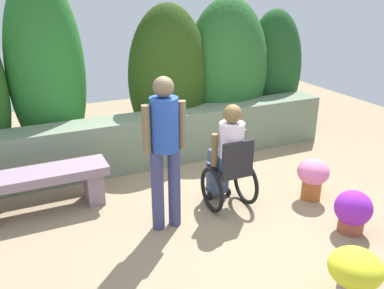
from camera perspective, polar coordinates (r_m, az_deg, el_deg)
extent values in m
plane|color=#917B5E|center=(5.02, 3.51, -9.74)|extent=(11.24, 11.24, 0.00)
cube|color=slate|center=(6.30, -3.98, 0.95)|extent=(5.59, 0.51, 0.78)
ellipsoid|color=#266D28|center=(6.38, -19.71, 9.58)|extent=(1.11, 0.78, 2.83)
ellipsoid|color=#244011|center=(6.64, -3.29, 9.13)|extent=(1.33, 0.93, 2.35)
ellipsoid|color=#265E26|center=(7.16, 4.92, 10.32)|extent=(1.49, 1.05, 2.43)
ellipsoid|color=#1D4C20|center=(7.89, 11.28, 10.19)|extent=(1.14, 0.80, 2.21)
cube|color=gray|center=(5.37, -13.63, -5.59)|extent=(0.20, 0.38, 0.41)
cube|color=gray|center=(5.20, -20.64, -4.12)|extent=(1.61, 0.45, 0.11)
cube|color=black|center=(4.97, 5.29, -3.57)|extent=(0.40, 0.40, 0.06)
cube|color=black|center=(4.74, 6.46, -1.89)|extent=(0.40, 0.04, 0.40)
cube|color=black|center=(5.40, 3.46, -6.11)|extent=(0.28, 0.12, 0.03)
torus|color=black|center=(4.97, 2.78, -6.37)|extent=(0.05, 0.56, 0.56)
torus|color=black|center=(5.18, 7.52, -5.28)|extent=(0.05, 0.56, 0.56)
cylinder|color=black|center=(5.31, 2.46, -7.21)|extent=(0.03, 0.10, 0.10)
cylinder|color=black|center=(5.43, 5.11, -6.59)|extent=(0.03, 0.10, 0.10)
cube|color=#3F5376|center=(5.01, 4.77, -1.99)|extent=(0.30, 0.40, 0.16)
cube|color=#3F5376|center=(5.31, 3.60, -4.62)|extent=(0.26, 0.14, 0.43)
cylinder|color=silver|center=(4.81, 5.55, 0.22)|extent=(0.30, 0.30, 0.50)
cylinder|color=brown|center=(4.81, 3.20, -0.78)|extent=(0.08, 0.08, 0.40)
cylinder|color=brown|center=(4.98, 7.07, -0.08)|extent=(0.08, 0.08, 0.40)
sphere|color=brown|center=(4.70, 5.71, 4.31)|extent=(0.22, 0.22, 0.22)
cylinder|color=#3B3D6B|center=(4.54, -4.85, -6.50)|extent=(0.14, 0.14, 0.95)
cylinder|color=#3B3D6B|center=(4.60, -2.50, -6.03)|extent=(0.14, 0.14, 0.95)
cylinder|color=#2649A9|center=(4.27, -3.90, 2.83)|extent=(0.30, 0.30, 0.58)
cylinder|color=brown|center=(4.21, -6.43, 2.08)|extent=(0.09, 0.09, 0.52)
cylinder|color=brown|center=(4.35, -1.43, 2.83)|extent=(0.09, 0.09, 0.52)
sphere|color=brown|center=(4.16, -4.04, 8.05)|extent=(0.22, 0.22, 0.22)
cylinder|color=#944439|center=(4.99, 21.37, -10.28)|extent=(0.28, 0.28, 0.19)
ellipsoid|color=#2A5823|center=(4.92, 21.59, -8.86)|extent=(0.31, 0.31, 0.14)
ellipsoid|color=purple|center=(4.90, 21.69, -8.26)|extent=(0.41, 0.41, 0.40)
cylinder|color=#AA5A28|center=(5.51, 16.38, -5.89)|extent=(0.25, 0.25, 0.29)
ellipsoid|color=#13511C|center=(5.43, 16.59, -4.15)|extent=(0.27, 0.27, 0.12)
ellipsoid|color=pink|center=(5.41, 16.64, -3.68)|extent=(0.40, 0.40, 0.33)
cylinder|color=gray|center=(4.10, 21.58, -17.87)|extent=(0.27, 0.27, 0.20)
ellipsoid|color=#2B6326|center=(4.02, 21.86, -16.31)|extent=(0.29, 0.29, 0.11)
ellipsoid|color=yellow|center=(3.99, 21.96, -15.75)|extent=(0.48, 0.48, 0.33)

